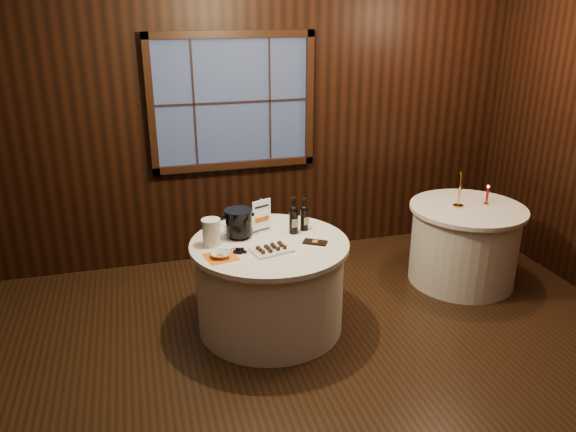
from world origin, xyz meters
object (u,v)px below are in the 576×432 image
object	(u,v)px
glass_pitcher	(212,232)
sign_stand	(261,220)
cracker_bowl	(221,254)
ice_bucket	(239,223)
chocolate_plate	(272,249)
red_candle	(487,197)
port_bottle_left	(294,218)
port_bottle_right	(304,216)
side_table	(464,244)
main_table	(270,284)
chocolate_box	(315,242)
grape_bunch	(240,250)
brass_candlestick	(459,194)

from	to	relation	value
glass_pitcher	sign_stand	bearing A→B (deg)	10.79
cracker_bowl	ice_bucket	bearing A→B (deg)	58.78
chocolate_plate	red_candle	world-z (taller)	red_candle
port_bottle_left	port_bottle_right	distance (m)	0.12
side_table	port_bottle_right	world-z (taller)	port_bottle_right
main_table	sign_stand	size ratio (longest dim) A/B	4.44
main_table	cracker_bowl	distance (m)	0.61
glass_pitcher	red_candle	distance (m)	2.65
side_table	port_bottle_right	bearing A→B (deg)	-175.51
chocolate_plate	cracker_bowl	bearing A→B (deg)	179.82
main_table	port_bottle_left	size ratio (longest dim) A/B	4.08
ice_bucket	chocolate_box	xyz separation A→B (m)	(0.56, -0.29, -0.12)
main_table	red_candle	size ratio (longest dim) A/B	6.71
grape_bunch	main_table	bearing A→B (deg)	25.07
red_candle	port_bottle_left	bearing A→B (deg)	-174.72
side_table	port_bottle_left	size ratio (longest dim) A/B	3.44
main_table	glass_pitcher	bearing A→B (deg)	171.14
sign_stand	brass_candlestick	xyz separation A→B (m)	(1.91, 0.08, 0.03)
port_bottle_right	cracker_bowl	world-z (taller)	port_bottle_right
sign_stand	chocolate_plate	world-z (taller)	sign_stand
port_bottle_left	glass_pitcher	xyz separation A→B (m)	(-0.69, -0.06, -0.03)
main_table	brass_candlestick	world-z (taller)	brass_candlestick
main_table	chocolate_box	xyz separation A→B (m)	(0.35, -0.12, 0.39)
chocolate_box	grape_bunch	size ratio (longest dim) A/B	1.09
brass_candlestick	sign_stand	bearing A→B (deg)	-177.52
side_table	chocolate_plate	xyz separation A→B (m)	(-2.03, -0.48, 0.40)
chocolate_box	glass_pitcher	world-z (taller)	glass_pitcher
ice_bucket	glass_pitcher	bearing A→B (deg)	-157.23
main_table	side_table	distance (m)	2.02
grape_bunch	cracker_bowl	world-z (taller)	cracker_bowl
side_table	chocolate_plate	world-z (taller)	chocolate_plate
port_bottle_right	grape_bunch	world-z (taller)	port_bottle_right
main_table	chocolate_plate	size ratio (longest dim) A/B	3.73
main_table	sign_stand	bearing A→B (deg)	92.74
main_table	chocolate_box	size ratio (longest dim) A/B	6.80
port_bottle_left	brass_candlestick	size ratio (longest dim) A/B	0.91
port_bottle_left	chocolate_plate	xyz separation A→B (m)	(-0.26, -0.30, -0.12)
side_table	red_candle	xyz separation A→B (m)	(0.19, 0.01, 0.46)
port_bottle_left	cracker_bowl	size ratio (longest dim) A/B	2.08
side_table	sign_stand	world-z (taller)	sign_stand
port_bottle_left	chocolate_plate	world-z (taller)	port_bottle_left
ice_bucket	main_table	bearing A→B (deg)	-38.46
glass_pitcher	brass_candlestick	size ratio (longest dim) A/B	0.62
port_bottle_left	red_candle	size ratio (longest dim) A/B	1.65
brass_candlestick	red_candle	world-z (taller)	brass_candlestick
main_table	sign_stand	distance (m)	0.54
sign_stand	chocolate_box	xyz separation A→B (m)	(0.36, -0.36, -0.09)
chocolate_plate	brass_candlestick	xyz separation A→B (m)	(1.93, 0.50, 0.11)
sign_stand	brass_candlestick	distance (m)	1.92
main_table	cracker_bowl	world-z (taller)	cracker_bowl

